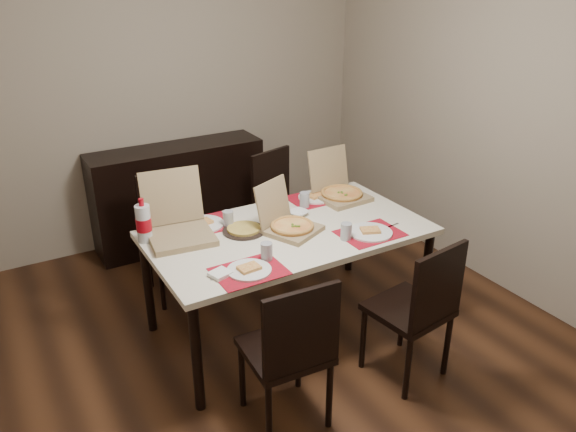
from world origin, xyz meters
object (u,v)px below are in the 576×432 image
object	(u,v)px
dining_table	(288,239)
chair_near_right	(419,306)
chair_far_left	(172,229)
dip_bowl	(298,213)
pizza_box_center	(288,223)
chair_near_left	(291,349)
chair_far_right	(281,201)
soda_bottle	(144,223)
sideboard	(179,195)

from	to	relation	value
dining_table	chair_near_right	bearing A→B (deg)	-65.03
chair_far_left	dip_bowl	world-z (taller)	chair_far_left
chair_far_left	pizza_box_center	distance (m)	1.06
chair_near_left	chair_far_right	size ratio (longest dim) A/B	1.00
soda_bottle	chair_near_right	bearing A→B (deg)	-42.91
sideboard	chair_far_left	distance (m)	0.83
chair_near_left	pizza_box_center	distance (m)	0.96
dining_table	chair_far_left	xyz separation A→B (m)	(-0.50, 0.88, -0.17)
chair_far_left	soda_bottle	xyz separation A→B (m)	(-0.36, -0.57, 0.36)
chair_near_left	pizza_box_center	xyz separation A→B (m)	(0.45, 0.80, 0.29)
dining_table	pizza_box_center	world-z (taller)	pizza_box_center
sideboard	dining_table	world-z (taller)	sideboard
dining_table	pizza_box_center	distance (m)	0.12
chair_far_left	soda_bottle	distance (m)	0.76
sideboard	chair_near_right	size ratio (longest dim) A/B	1.61
dining_table	chair_far_right	distance (m)	1.06
chair_near_left	pizza_box_center	world-z (taller)	pizza_box_center
dining_table	dip_bowl	distance (m)	0.26
soda_bottle	chair_near_left	bearing A→B (deg)	-70.47
chair_far_right	soda_bottle	world-z (taller)	soda_bottle
sideboard	chair_near_left	bearing A→B (deg)	-96.59
chair_far_right	chair_near_right	bearing A→B (deg)	-92.58
dining_table	soda_bottle	world-z (taller)	soda_bottle
chair_far_right	dip_bowl	bearing A→B (deg)	-110.91
chair_far_left	chair_far_right	xyz separation A→B (m)	(0.97, 0.05, 0.00)
chair_far_left	chair_far_right	distance (m)	0.97
pizza_box_center	dip_bowl	size ratio (longest dim) A/B	3.42
sideboard	chair_far_right	bearing A→B (deg)	-47.57
chair_far_left	dip_bowl	xyz separation A→B (m)	(0.68, -0.72, 0.25)
chair_far_left	dip_bowl	bearing A→B (deg)	-46.67
dining_table	sideboard	bearing A→B (deg)	95.96
chair_near_right	chair_far_right	world-z (taller)	same
chair_near_left	chair_far_right	bearing A→B (deg)	61.98
chair_near_left	chair_near_right	world-z (taller)	same
chair_far_right	chair_near_left	bearing A→B (deg)	-118.02
dip_bowl	soda_bottle	distance (m)	1.05
chair_near_left	chair_far_right	world-z (taller)	same
chair_near_right	chair_far_right	size ratio (longest dim) A/B	1.00
sideboard	dip_bowl	xyz separation A→B (m)	(0.35, -1.47, 0.32)
chair_near_right	dip_bowl	bearing A→B (deg)	101.91
chair_far_left	pizza_box_center	bearing A→B (deg)	-61.24
chair_near_right	dip_bowl	distance (m)	1.06
dining_table	chair_near_right	distance (m)	0.95
chair_far_right	dip_bowl	world-z (taller)	chair_far_right
dining_table	soda_bottle	size ratio (longest dim) A/B	6.27
pizza_box_center	dining_table	bearing A→B (deg)	69.58
pizza_box_center	chair_near_right	bearing A→B (deg)	-64.44
soda_bottle	chair_far_left	bearing A→B (deg)	57.97
sideboard	soda_bottle	size ratio (longest dim) A/B	5.22
chair_near_right	pizza_box_center	size ratio (longest dim) A/B	2.09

